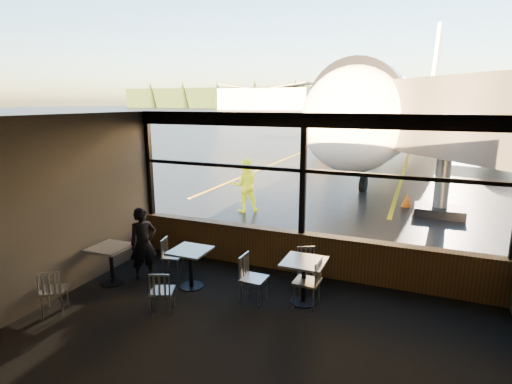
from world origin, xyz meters
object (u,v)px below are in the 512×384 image
Objects in this scene: chair_left_s at (54,290)px; ground_crew at (245,185)px; cafe_table_mid at (191,268)px; cone_nose at (407,200)px; cafe_table_near at (304,282)px; chair_mid_s at (162,291)px; airliner at (413,72)px; chair_near_w at (254,279)px; jet_bridge at (470,144)px; chair_near_e at (307,282)px; chair_mid_w at (173,257)px; chair_near_n at (307,269)px; cone_wing at (324,154)px; cafe_table_left at (112,265)px; passenger at (143,244)px.

chair_left_s is 0.47× the size of ground_crew.
cone_nose is (3.81, 8.55, -0.16)m from cafe_table_mid.
cafe_table_near is 2.59m from chair_mid_s.
airliner reaches higher than chair_near_w.
jet_bridge reaches higher than chair_mid_s.
chair_mid_w is at bearing 87.75° from chair_near_e.
chair_near_n is at bearing 21.59° from cafe_table_mid.
chair_left_s reaches higher than cone_wing.
airliner is 23.66m from cafe_table_mid.
airliner reaches higher than cone_nose.
chair_near_e is (-3.08, -6.92, -2.00)m from jet_bridge.
cone_wing is at bearing 115.99° from cone_nose.
cone_wing is (-1.98, 21.36, -0.17)m from chair_mid_s.
chair_left_s reaches higher than cafe_table_left.
cafe_table_mid is 0.44× the size of ground_crew.
cafe_table_mid is 0.85× the size of chair_near_e.
cafe_table_mid is 2.40m from chair_near_e.
chair_mid_w is (-0.69, 0.37, 0.01)m from cafe_table_mid.
chair_mid_s is at bearing 68.00° from ground_crew.
cafe_table_left is (-1.62, -0.48, -0.00)m from cafe_table_mid.
ground_crew reaches higher than cafe_table_mid.
ground_crew is 3.72× the size of cone_nose.
chair_near_n is 0.54× the size of passenger.
airliner is 45.31× the size of cafe_table_mid.
cafe_table_left is at bearing -95.89° from airliner.
cafe_table_mid is at bearing 69.45° from ground_crew.
chair_near_n is at bearing 143.25° from chair_near_w.
cafe_table_mid is 2.51m from chair_left_s.
ground_crew is (-0.20, 5.76, 0.14)m from passenger.
cone_wing is (-5.72, 11.73, 0.00)m from cone_nose.
ground_crew is (-1.35, 5.75, 0.51)m from cafe_table_mid.
jet_bridge is at bearing 34.44° from chair_mid_s.
cafe_table_mid is 1.64× the size of cone_wing.
jet_bridge is 7.79m from cafe_table_near.
airliner is at bearing 46.85° from chair_left_s.
airliner reaches higher than chair_near_n.
cafe_table_left reaches higher than cone_wing.
ground_crew is at bearing -87.78° from cone_wing.
cafe_table_left is at bearing -8.24° from chair_near_n.
ground_crew is at bearing 123.54° from cafe_table_near.
cafe_table_near reaches higher than chair_mid_s.
chair_mid_w is (-0.76, 1.45, 0.00)m from chair_mid_s.
chair_near_e reaches higher than cafe_table_near.
chair_near_w is at bearing -157.84° from cafe_table_near.
chair_near_w is (3.05, 0.37, 0.07)m from cafe_table_left.
cone_wing is at bearing 58.72° from chair_left_s.
chair_near_e is 2.62m from chair_mid_s.
chair_mid_w is at bearing 63.25° from ground_crew.
chair_mid_s is at bearing -84.70° from cone_wing.
chair_near_e reaches higher than cafe_table_left.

